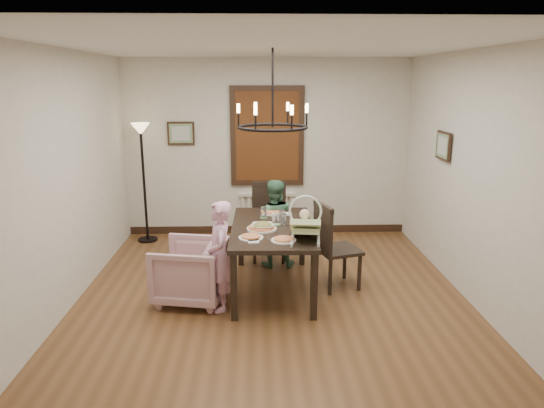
{
  "coord_description": "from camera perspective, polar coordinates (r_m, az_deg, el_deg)",
  "views": [
    {
      "loc": [
        -0.17,
        -5.18,
        2.47
      ],
      "look_at": [
        0.01,
        0.32,
        1.05
      ],
      "focal_mm": 32.0,
      "sensor_mm": 36.0,
      "label": 1
    }
  ],
  "objects": [
    {
      "name": "room_shell",
      "position": [
        5.65,
        -0.1,
        3.55
      ],
      "size": [
        4.51,
        5.0,
        2.81
      ],
      "color": "brown",
      "rests_on": "ground"
    },
    {
      "name": "dining_table",
      "position": [
        5.73,
        0.07,
        -3.43
      ],
      "size": [
        0.98,
        1.71,
        0.79
      ],
      "rotation": [
        0.0,
        0.0,
        -0.01
      ],
      "color": "black",
      "rests_on": "room_shell"
    },
    {
      "name": "chair_far",
      "position": [
        6.75,
        -0.36,
        -2.1
      ],
      "size": [
        0.49,
        0.49,
        1.09
      ],
      "primitive_type": null,
      "rotation": [
        0.0,
        0.0,
        -0.03
      ],
      "color": "black",
      "rests_on": "room_shell"
    },
    {
      "name": "chair_right",
      "position": [
        5.91,
        7.83,
        -4.79
      ],
      "size": [
        0.59,
        0.59,
        1.07
      ],
      "primitive_type": null,
      "rotation": [
        0.0,
        0.0,
        1.87
      ],
      "color": "black",
      "rests_on": "room_shell"
    },
    {
      "name": "armchair",
      "position": [
        5.64,
        -9.58,
        -7.8
      ],
      "size": [
        0.9,
        0.88,
        0.7
      ],
      "primitive_type": "imported",
      "rotation": [
        0.0,
        0.0,
        -1.75
      ],
      "color": "#D09FA7",
      "rests_on": "room_shell"
    },
    {
      "name": "elderly_woman",
      "position": [
        5.34,
        -6.16,
        -7.18
      ],
      "size": [
        0.29,
        0.4,
        1.01
      ],
      "primitive_type": "imported",
      "rotation": [
        0.0,
        0.0,
        -1.45
      ],
      "color": "#DF9EBE",
      "rests_on": "room_shell"
    },
    {
      "name": "seated_man",
      "position": [
        6.53,
        0.17,
        -3.14
      ],
      "size": [
        0.49,
        0.38,
        0.99
      ],
      "primitive_type": "imported",
      "rotation": [
        0.0,
        0.0,
        3.12
      ],
      "color": "#457556",
      "rests_on": "room_shell"
    },
    {
      "name": "baby_bouncer",
      "position": [
        5.18,
        3.98,
        -2.49
      ],
      "size": [
        0.43,
        0.55,
        0.33
      ],
      "primitive_type": null,
      "rotation": [
        0.0,
        0.0,
        -0.12
      ],
      "color": "beige",
      "rests_on": "dining_table"
    },
    {
      "name": "salad_bowl",
      "position": [
        5.57,
        -1.13,
        -2.64
      ],
      "size": [
        0.3,
        0.3,
        0.07
      ],
      "primitive_type": "imported",
      "color": "white",
      "rests_on": "dining_table"
    },
    {
      "name": "pizza_platter",
      "position": [
        5.57,
        -1.22,
        -2.83
      ],
      "size": [
        0.34,
        0.34,
        0.04
      ],
      "primitive_type": "cylinder",
      "color": "tan",
      "rests_on": "dining_table"
    },
    {
      "name": "drinking_glass",
      "position": [
        5.71,
        1.36,
        -1.84
      ],
      "size": [
        0.07,
        0.07,
        0.15
      ],
      "primitive_type": "cylinder",
      "color": "silver",
      "rests_on": "dining_table"
    },
    {
      "name": "window_blinds",
      "position": [
        7.69,
        -0.57,
        7.97
      ],
      "size": [
        1.0,
        0.03,
        1.4
      ],
      "primitive_type": "cube",
      "color": "brown",
      "rests_on": "room_shell"
    },
    {
      "name": "radiator",
      "position": [
        7.95,
        -0.55,
        -1.0
      ],
      "size": [
        0.92,
        0.12,
        0.62
      ],
      "primitive_type": null,
      "color": "silver",
      "rests_on": "room_shell"
    },
    {
      "name": "picture_back",
      "position": [
        7.78,
        -10.66,
        8.17
      ],
      "size": [
        0.42,
        0.03,
        0.36
      ],
      "primitive_type": "cube",
      "color": "black",
      "rests_on": "room_shell"
    },
    {
      "name": "picture_right",
      "position": [
        6.58,
        19.51,
        6.48
      ],
      "size": [
        0.03,
        0.42,
        0.36
      ],
      "primitive_type": "cube",
      "rotation": [
        0.0,
        0.0,
        1.57
      ],
      "color": "black",
      "rests_on": "room_shell"
    },
    {
      "name": "floor_lamp",
      "position": [
        7.69,
        -14.81,
        2.21
      ],
      "size": [
        0.3,
        0.3,
        1.8
      ],
      "primitive_type": null,
      "color": "black",
      "rests_on": "room_shell"
    },
    {
      "name": "chandelier",
      "position": [
        5.48,
        0.07,
        9.02
      ],
      "size": [
        0.8,
        0.8,
        0.04
      ],
      "primitive_type": "torus",
      "color": "black",
      "rests_on": "room_shell"
    }
  ]
}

